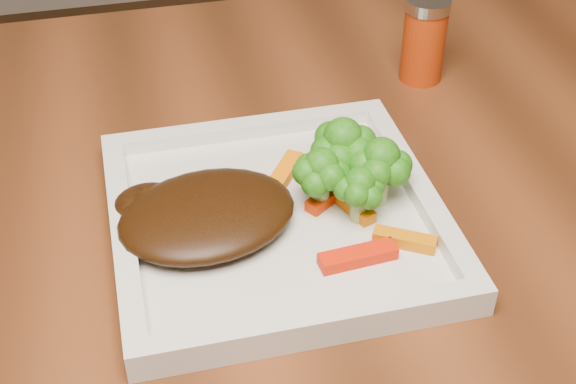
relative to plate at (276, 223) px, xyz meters
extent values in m
cube|color=silver|center=(0.00, 0.00, 0.00)|extent=(0.27, 0.27, 0.01)
ellipsoid|color=black|center=(-0.06, 0.00, 0.02)|extent=(0.16, 0.14, 0.03)
cube|color=red|center=(0.05, -0.07, 0.01)|extent=(0.06, 0.02, 0.01)
cube|color=#D06E03|center=(0.09, -0.06, 0.01)|extent=(0.05, 0.04, 0.01)
cube|color=orange|center=(0.02, 0.05, 0.01)|extent=(0.04, 0.05, 0.01)
cube|color=#D66603|center=(0.06, -0.01, 0.01)|extent=(0.03, 0.05, 0.01)
cube|color=red|center=(0.05, 0.01, 0.01)|extent=(0.05, 0.04, 0.01)
cylinder|color=#A12C08|center=(0.21, 0.20, 0.04)|extent=(0.06, 0.06, 0.09)
camera|label=1|loc=(-0.11, -0.50, 0.44)|focal=50.00mm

